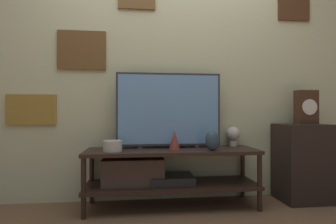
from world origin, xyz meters
The scene contains 10 objects.
ground_plane centered at (0.00, 0.00, 0.00)m, with size 12.00×12.00×0.00m, color brown.
wall_back centered at (-0.01, 0.51, 1.36)m, with size 6.40×0.08×2.70m.
media_console centered at (-0.12, 0.25, 0.32)m, with size 1.48×0.42×0.50m.
television centered at (-0.02, 0.34, 0.85)m, with size 0.94×0.05×0.67m.
vase_wide_bowl centered at (-0.50, 0.18, 0.54)m, with size 0.15×0.15×0.09m.
vase_urn_stoneware centered at (0.33, 0.14, 0.58)m, with size 0.12×0.11×0.17m.
vase_slim_bronze centered at (0.02, 0.23, 0.58)m, with size 0.10×0.10×0.16m.
decorative_bust centered at (0.61, 0.41, 0.61)m, with size 0.13×0.13×0.18m.
side_table centered at (1.23, 0.28, 0.36)m, with size 0.43×0.35×0.71m.
mantel_clock centered at (1.28, 0.30, 0.87)m, with size 0.19×0.11×0.32m.
Camera 1 is at (-0.29, -2.00, 0.82)m, focal length 28.00 mm.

